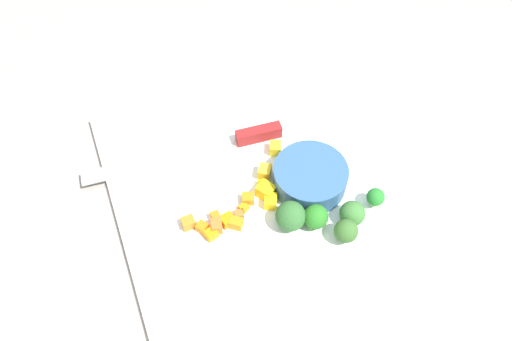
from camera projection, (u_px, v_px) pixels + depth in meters
ground_plane at (256, 179)px, 0.76m from camera, size 4.00×4.00×0.00m
cutting_board at (256, 177)px, 0.75m from camera, size 0.42×0.40×0.01m
prep_bowl at (310, 177)px, 0.72m from camera, size 0.11×0.11×0.04m
chef_knife at (223, 143)px, 0.77m from camera, size 0.31×0.05×0.02m
carrot_dice_0 at (227, 220)px, 0.69m from camera, size 0.02×0.02×0.01m
carrot_dice_1 at (188, 223)px, 0.69m from camera, size 0.02×0.02×0.02m
carrot_dice_2 at (239, 214)px, 0.70m from camera, size 0.01×0.01×0.01m
carrot_dice_3 at (216, 218)px, 0.70m from camera, size 0.01×0.02×0.01m
carrot_dice_4 at (202, 227)px, 0.69m from camera, size 0.02×0.02×0.01m
carrot_dice_5 at (217, 226)px, 0.69m from camera, size 0.02×0.02×0.02m
carrot_dice_6 at (236, 223)px, 0.69m from camera, size 0.02×0.02×0.02m
carrot_dice_7 at (248, 199)px, 0.71m from camera, size 0.02×0.02×0.01m
carrot_dice_8 at (211, 234)px, 0.68m from camera, size 0.02×0.02×0.01m
carrot_dice_9 at (244, 208)px, 0.71m from camera, size 0.02×0.02×0.01m
pepper_dice_0 at (275, 148)px, 0.77m from camera, size 0.02×0.02×0.02m
pepper_dice_1 at (268, 202)px, 0.71m from camera, size 0.02×0.03×0.02m
pepper_dice_2 at (265, 191)px, 0.72m from camera, size 0.03×0.03×0.02m
pepper_dice_3 at (265, 172)px, 0.74m from camera, size 0.03×0.03×0.02m
pepper_dice_4 at (264, 184)px, 0.73m from camera, size 0.02×0.02×0.01m
broccoli_floret_0 at (316, 217)px, 0.68m from camera, size 0.03×0.03×0.04m
broccoli_floret_1 at (375, 197)px, 0.70m from camera, size 0.03×0.03×0.03m
broccoli_floret_2 at (346, 231)px, 0.67m from camera, size 0.03×0.03×0.04m
broccoli_floret_3 at (291, 216)px, 0.68m from camera, size 0.04×0.04×0.04m
broccoli_floret_4 at (352, 214)px, 0.69m from camera, size 0.04×0.04×0.04m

